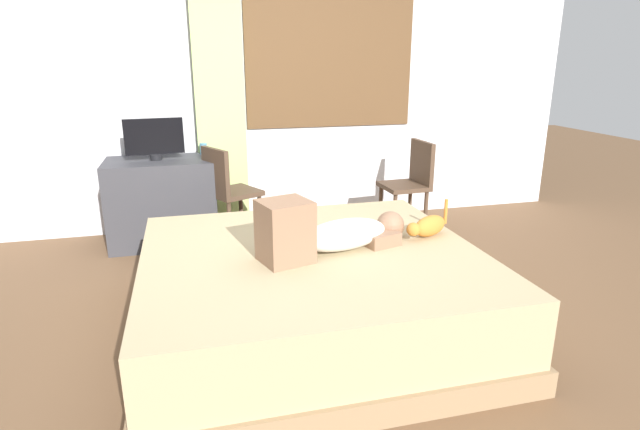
# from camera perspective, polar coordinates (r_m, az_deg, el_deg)

# --- Properties ---
(ground_plane) EXTENTS (16.00, 16.00, 0.00)m
(ground_plane) POSITION_cam_1_polar(r_m,az_deg,el_deg) (3.18, -1.26, -12.52)
(ground_plane) COLOR brown
(back_wall_with_window) EXTENTS (6.40, 0.14, 2.90)m
(back_wall_with_window) POSITION_cam_1_polar(r_m,az_deg,el_deg) (4.94, -7.16, 15.64)
(back_wall_with_window) COLOR silver
(back_wall_with_window) RESTS_ON ground
(bed) EXTENTS (1.96, 1.86, 0.51)m
(bed) POSITION_cam_1_polar(r_m,az_deg,el_deg) (3.06, -0.89, -8.49)
(bed) COLOR #997A56
(bed) RESTS_ON ground
(person_lying) EXTENTS (0.93, 0.48, 0.34)m
(person_lying) POSITION_cam_1_polar(r_m,az_deg,el_deg) (2.92, 1.07, -1.96)
(person_lying) COLOR silver
(person_lying) RESTS_ON bed
(cat) EXTENTS (0.33, 0.21, 0.21)m
(cat) POSITION_cam_1_polar(r_m,az_deg,el_deg) (3.25, 11.90, -1.21)
(cat) COLOR #C67A2D
(cat) RESTS_ON bed
(desk) EXTENTS (0.90, 0.56, 0.74)m
(desk) POSITION_cam_1_polar(r_m,az_deg,el_deg) (4.66, -17.08, 1.41)
(desk) COLOR #38383D
(desk) RESTS_ON ground
(tv_monitor) EXTENTS (0.48, 0.10, 0.35)m
(tv_monitor) POSITION_cam_1_polar(r_m,az_deg,el_deg) (4.55, -17.93, 8.09)
(tv_monitor) COLOR black
(tv_monitor) RESTS_ON desk
(cup) EXTENTS (0.06, 0.06, 0.10)m
(cup) POSITION_cam_1_polar(r_m,az_deg,el_deg) (4.74, -12.81, 7.18)
(cup) COLOR teal
(cup) RESTS_ON desk
(chair_by_desk) EXTENTS (0.51, 0.51, 0.86)m
(chair_by_desk) POSITION_cam_1_polar(r_m,az_deg,el_deg) (4.43, -10.30, 2.93)
(chair_by_desk) COLOR #4C3828
(chair_by_desk) RESTS_ON ground
(chair_spare) EXTENTS (0.40, 0.40, 0.86)m
(chair_spare) POSITION_cam_1_polar(r_m,az_deg,el_deg) (4.71, 10.08, 3.80)
(chair_spare) COLOR #4C3828
(chair_spare) RESTS_ON ground
(curtain_left) EXTENTS (0.44, 0.06, 2.39)m
(curtain_left) POSITION_cam_1_polar(r_m,az_deg,el_deg) (4.80, -11.05, 12.28)
(curtain_left) COLOR #ADCC75
(curtain_left) RESTS_ON ground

